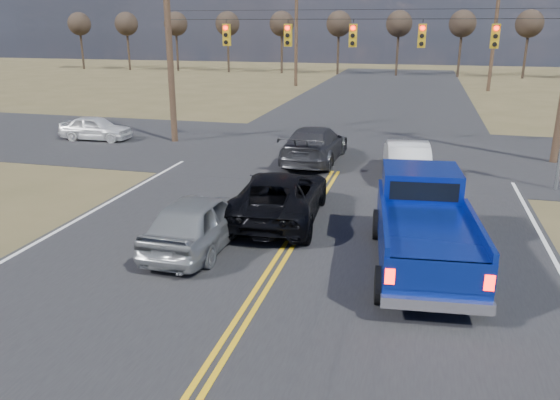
% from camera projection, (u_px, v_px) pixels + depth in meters
% --- Properties ---
extents(ground, '(160.00, 160.00, 0.00)m').
position_uv_depth(ground, '(210.00, 373.00, 9.46)').
color(ground, brown).
rests_on(ground, ground).
extents(road_main, '(14.00, 120.00, 0.02)m').
position_uv_depth(road_main, '(317.00, 201.00, 18.68)').
color(road_main, '#28282B').
rests_on(road_main, ground).
extents(road_cross, '(120.00, 12.00, 0.02)m').
position_uv_depth(road_cross, '(349.00, 151.00, 26.05)').
color(road_cross, '#28282B').
rests_on(road_cross, ground).
extents(signal_gantry, '(19.60, 4.83, 10.00)m').
position_uv_depth(signal_gantry, '(364.00, 41.00, 24.19)').
color(signal_gantry, '#473323').
rests_on(signal_gantry, ground).
extents(utility_poles, '(19.60, 58.32, 10.00)m').
position_uv_depth(utility_poles, '(350.00, 38.00, 23.53)').
color(utility_poles, '#473323').
rests_on(utility_poles, ground).
extents(treeline, '(87.00, 117.80, 7.40)m').
position_uv_depth(treeline, '(372.00, 26.00, 32.57)').
color(treeline, '#33261C').
rests_on(treeline, ground).
extents(pickup_truck, '(2.79, 6.02, 2.19)m').
position_uv_depth(pickup_truck, '(423.00, 226.00, 13.33)').
color(pickup_truck, black).
rests_on(pickup_truck, ground).
extents(silver_suv, '(1.91, 4.49, 1.51)m').
position_uv_depth(silver_suv, '(199.00, 221.00, 14.60)').
color(silver_suv, gray).
rests_on(silver_suv, ground).
extents(black_suv, '(2.83, 5.54, 1.50)m').
position_uv_depth(black_suv, '(279.00, 196.00, 16.71)').
color(black_suv, black).
rests_on(black_suv, ground).
extents(white_car_queue, '(2.07, 4.67, 1.49)m').
position_uv_depth(white_car_queue, '(406.00, 158.00, 21.52)').
color(white_car_queue, silver).
rests_on(white_car_queue, ground).
extents(dgrey_car_queue, '(2.37, 5.46, 1.56)m').
position_uv_depth(dgrey_car_queue, '(315.00, 144.00, 23.79)').
color(dgrey_car_queue, '#37373C').
rests_on(dgrey_car_queue, ground).
extents(cross_car_west, '(1.62, 3.76, 1.26)m').
position_uv_depth(cross_car_west, '(96.00, 128.00, 28.39)').
color(cross_car_west, white).
rests_on(cross_car_west, ground).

